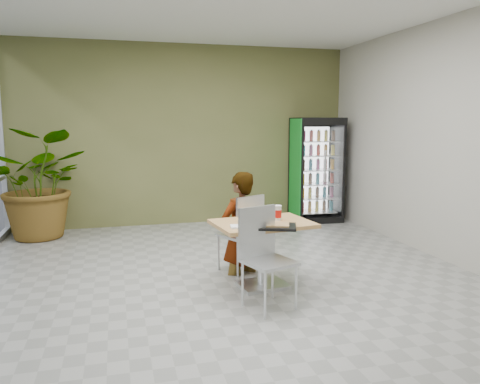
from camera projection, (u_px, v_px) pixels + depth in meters
name	position (u px, v px, depth m)	size (l,w,h in m)	color
ground	(232.00, 287.00, 5.26)	(7.00, 7.00, 0.00)	gray
room_envelope	(231.00, 145.00, 5.02)	(6.00, 7.00, 3.20)	#B8B3A6
dining_table	(262.00, 240.00, 5.21)	(1.14, 0.86, 0.75)	tan
chair_far	(245.00, 228.00, 5.69)	(0.58, 0.58, 0.97)	silver
chair_near	(263.00, 249.00, 4.68)	(0.56, 0.57, 1.00)	silver
seated_woman	(240.00, 234.00, 5.74)	(0.57, 0.37, 1.55)	black
pizza_plate	(260.00, 219.00, 5.22)	(0.32, 0.27, 0.03)	white
soda_cup	(277.00, 213.00, 5.26)	(0.09, 0.09, 0.17)	white
napkin_stack	(238.00, 227.00, 4.90)	(0.15, 0.15, 0.02)	white
cafeteria_tray	(274.00, 227.00, 4.88)	(0.45, 0.33, 0.03)	black
beverage_fridge	(317.00, 170.00, 8.68)	(0.91, 0.72, 1.92)	black
potted_plant	(42.00, 183.00, 7.40)	(1.58, 1.36, 1.75)	#31722D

